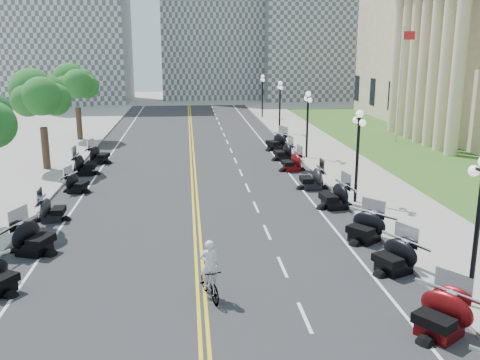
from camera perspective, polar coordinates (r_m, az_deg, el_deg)
name	(u,v)px	position (r m, az deg, el deg)	size (l,w,h in m)	color
ground	(197,235)	(24.44, -4.57, -5.84)	(160.00, 160.00, 0.00)	gray
road	(194,181)	(34.02, -4.94, -0.11)	(16.00, 90.00, 0.01)	#333335
centerline_yellow_a	(192,181)	(34.01, -5.14, -0.10)	(0.12, 90.00, 0.00)	yellow
centerline_yellow_b	(196,181)	(34.01, -4.74, -0.09)	(0.12, 90.00, 0.00)	yellow
edge_line_north	(293,178)	(34.67, 5.69, 0.16)	(0.12, 90.00, 0.00)	white
edge_line_south	(91,183)	(34.55, -15.61, -0.35)	(0.12, 90.00, 0.00)	white
lane_dash_4	(305,317)	(17.49, 6.92, -14.34)	(0.12, 2.00, 0.00)	white
lane_dash_5	(282,267)	(21.02, 4.55, -9.21)	(0.12, 2.00, 0.00)	white
lane_dash_6	(267,232)	(24.69, 2.91, -5.57)	(0.12, 2.00, 0.00)	white
lane_dash_7	(256,207)	(28.45, 1.71, -2.88)	(0.12, 2.00, 0.00)	white
lane_dash_8	(247,188)	(32.27, 0.80, -0.82)	(0.12, 2.00, 0.00)	white
lane_dash_9	(241,173)	(36.13, 0.09, 0.80)	(0.12, 2.00, 0.00)	white
lane_dash_10	(235,160)	(40.02, -0.49, 2.11)	(0.12, 2.00, 0.00)	white
lane_dash_11	(231,150)	(43.92, -0.97, 3.18)	(0.12, 2.00, 0.00)	white
lane_dash_12	(227,142)	(47.84, -1.36, 4.08)	(0.12, 2.00, 0.00)	white
lane_dash_13	(224,135)	(51.78, -1.70, 4.84)	(0.12, 2.00, 0.00)	white
lane_dash_14	(221,129)	(55.72, -1.99, 5.50)	(0.12, 2.00, 0.00)	white
lane_dash_15	(219,123)	(59.67, -2.25, 6.07)	(0.12, 2.00, 0.00)	white
lane_dash_16	(217,119)	(63.63, -2.47, 6.56)	(0.12, 2.00, 0.00)	white
lane_dash_17	(215,114)	(67.59, -2.67, 7.00)	(0.12, 2.00, 0.00)	white
lane_dash_18	(214,111)	(71.56, -2.84, 7.39)	(0.12, 2.00, 0.00)	white
lane_dash_19	(212,107)	(75.53, -3.00, 7.74)	(0.12, 2.00, 0.00)	white
sidewalk_north	(355,176)	(35.68, 12.16, 0.41)	(5.00, 90.00, 0.15)	#9E9991
sidewalk_south	(23,184)	(35.48, -22.15, -0.40)	(5.00, 90.00, 0.15)	#9E9991
lawn	(409,151)	(45.46, 17.55, 2.95)	(9.00, 60.00, 0.10)	#356023
distant_block_a	(65,14)	(86.93, -18.18, 16.49)	(18.00, 14.00, 26.00)	gray
distant_block_b	(211,4)	(91.34, -3.11, 18.25)	(16.00, 12.00, 30.00)	gray
distant_block_c	(323,29)	(90.82, 8.88, 15.60)	(20.00, 14.00, 22.00)	gray
street_lamp_1	(477,234)	(18.36, 23.93, -5.28)	(0.50, 1.20, 4.90)	black
street_lamp_2	(357,157)	(29.00, 12.40, 2.39)	(0.50, 1.20, 4.90)	black
street_lamp_3	(307,125)	(40.40, 7.19, 5.84)	(0.50, 1.20, 4.90)	black
street_lamp_4	(280,107)	(52.08, 4.27, 7.74)	(0.50, 1.20, 4.90)	black
street_lamp_5	(262,96)	(63.87, 2.41, 8.93)	(0.50, 1.20, 4.90)	black
flagpole	(400,86)	(48.70, 16.69, 9.59)	(1.10, 0.20, 10.00)	silver
tree_3	(41,101)	(38.39, -20.44, 7.88)	(4.80, 4.80, 9.20)	#235619
tree_4	(77,88)	(50.05, -17.04, 9.39)	(4.80, 4.80, 9.20)	#235619
motorcycle_n_3	(441,313)	(17.12, 20.62, -13.10)	(2.12, 2.12, 1.48)	#590A0C
motorcycle_n_4	(394,255)	(21.04, 16.14, -7.65)	(2.05, 2.05, 1.43)	black
motorcycle_n_5	(365,226)	(23.95, 13.18, -4.75)	(2.08, 2.08, 1.46)	black
motorcycle_n_6	(335,194)	(28.48, 10.07, -1.52)	(2.17, 2.17, 1.52)	black
motorcycle_n_7	(312,177)	(32.13, 7.68, 0.30)	(2.07, 2.07, 1.45)	black
motorcycle_n_8	(292,161)	(36.68, 5.54, 2.04)	(2.01, 2.01, 1.41)	#590A0C
motorcycle_n_9	(283,151)	(40.10, 4.64, 3.11)	(2.04, 2.04, 1.43)	black
motorcycle_n_10	(277,141)	(44.00, 3.93, 4.19)	(2.24, 2.24, 1.56)	black
motorcycle_s_5	(33,236)	(23.54, -21.20, -5.59)	(2.20, 2.20, 1.54)	black
motorcycle_s_6	(52,208)	(27.61, -19.42, -2.84)	(1.87, 1.87, 1.31)	black
motorcycle_s_7	(77,182)	(32.51, -17.01, -0.22)	(1.78, 1.78, 1.25)	black
motorcycle_s_8	(85,163)	(36.85, -16.24, 1.71)	(2.21, 2.21, 1.55)	black
motorcycle_s_9	(99,154)	(40.28, -14.82, 2.73)	(2.04, 2.04, 1.43)	black
bicycle	(210,282)	(18.34, -3.26, -10.86)	(0.54, 1.92, 1.15)	#A51414
cyclist_rider	(209,242)	(17.78, -3.33, -6.63)	(0.63, 0.42, 1.74)	silver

